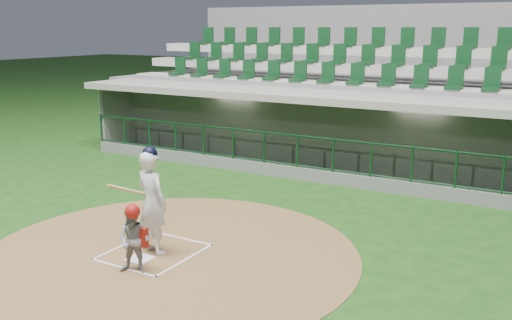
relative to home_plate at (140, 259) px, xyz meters
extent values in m
plane|color=#184112|center=(0.00, 0.70, -0.02)|extent=(120.00, 120.00, 0.00)
cylinder|color=brown|center=(0.30, 0.50, -0.02)|extent=(7.20, 7.20, 0.01)
cube|color=white|center=(0.00, 0.00, 0.00)|extent=(0.43, 0.43, 0.02)
cube|color=white|center=(-0.75, 0.40, 0.00)|extent=(0.05, 1.80, 0.01)
cube|color=white|center=(0.75, 0.40, 0.00)|extent=(0.05, 1.80, 0.01)
cube|color=white|center=(0.00, 1.25, 0.00)|extent=(1.55, 0.05, 0.01)
cube|color=white|center=(0.00, -0.45, 0.00)|extent=(1.55, 0.05, 0.01)
cube|color=slate|center=(0.00, 8.20, -0.57)|extent=(15.00, 3.00, 0.10)
cube|color=slate|center=(0.00, 9.80, 0.83)|extent=(15.00, 0.20, 2.70)
cube|color=#A7A494|center=(0.00, 9.68, 1.08)|extent=(13.50, 0.04, 0.90)
cube|color=slate|center=(-7.50, 8.20, 0.83)|extent=(0.20, 3.00, 2.70)
cube|color=gray|center=(0.00, 7.95, 2.28)|extent=(15.40, 3.50, 0.20)
cube|color=slate|center=(0.00, 6.65, 0.13)|extent=(15.00, 0.15, 0.40)
cube|color=black|center=(0.00, 6.65, 1.70)|extent=(15.00, 0.01, 0.95)
cube|color=brown|center=(0.00, 9.25, -0.30)|extent=(12.75, 0.40, 0.45)
cube|color=white|center=(-3.00, 8.20, 2.15)|extent=(1.30, 0.35, 0.04)
cube|color=white|center=(3.00, 8.20, 2.15)|extent=(1.30, 0.35, 0.04)
imported|color=#9F1D11|center=(-4.79, 8.76, 0.24)|extent=(1.03, 0.65, 1.52)
imported|color=#B41314|center=(-1.16, 9.14, 0.38)|extent=(1.09, 0.51, 1.81)
imported|color=#A51115|center=(0.45, 9.04, 0.26)|extent=(0.88, 0.73, 1.55)
imported|color=#B41D13|center=(4.55, 9.20, 0.32)|extent=(1.62, 1.10, 1.68)
cube|color=slate|center=(0.00, 11.45, 1.13)|extent=(17.00, 6.50, 2.50)
cube|color=#B0AC9F|center=(0.00, 9.95, 2.28)|extent=(16.60, 0.95, 0.30)
cube|color=#A8A298|center=(0.00, 10.90, 2.83)|extent=(16.60, 0.95, 0.30)
cube|color=#B0AC9F|center=(0.00, 11.85, 3.38)|extent=(16.60, 0.95, 0.30)
cube|color=slate|center=(0.00, 14.80, 2.50)|extent=(17.00, 0.25, 5.05)
imported|color=silver|center=(0.00, 0.41, 0.98)|extent=(0.81, 0.61, 1.98)
sphere|color=black|center=(0.00, 0.41, 1.91)|extent=(0.28, 0.28, 0.28)
cylinder|color=tan|center=(-0.25, 0.16, 1.23)|extent=(0.58, 0.79, 0.39)
imported|color=gray|center=(0.31, -0.47, 0.57)|extent=(0.68, 0.61, 1.17)
sphere|color=#9E1411|center=(0.31, -0.47, 1.11)|extent=(0.26, 0.26, 0.26)
cube|color=maroon|center=(0.31, -0.32, 0.60)|extent=(0.32, 0.10, 0.35)
camera|label=1|loc=(6.77, -7.46, 4.18)|focal=40.00mm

